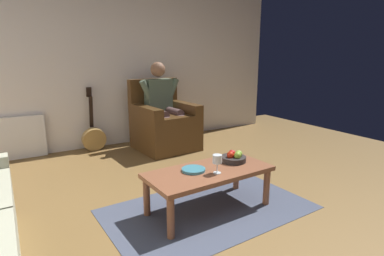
% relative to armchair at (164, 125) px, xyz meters
% --- Properties ---
extents(ground_plane, '(7.36, 7.36, 0.00)m').
position_rel_armchair_xyz_m(ground_plane, '(0.45, 2.46, -0.35)').
color(ground_plane, brown).
extents(wall_back, '(5.64, 0.06, 2.75)m').
position_rel_armchair_xyz_m(wall_back, '(0.45, -0.63, 1.02)').
color(wall_back, white).
rests_on(wall_back, ground).
extents(rug, '(1.88, 1.21, 0.01)m').
position_rel_armchair_xyz_m(rug, '(0.50, 1.96, -0.35)').
color(rug, '#42495C').
rests_on(rug, ground).
extents(armchair, '(0.85, 0.89, 1.03)m').
position_rel_armchair_xyz_m(armchair, '(0.00, 0.00, 0.00)').
color(armchair, '#4D3117').
rests_on(armchair, ground).
extents(person_seated, '(0.66, 0.60, 1.28)m').
position_rel_armchair_xyz_m(person_seated, '(0.00, -0.03, 0.35)').
color(person_seated, '#4F614D').
rests_on(person_seated, ground).
extents(coffee_table, '(1.15, 0.58, 0.39)m').
position_rel_armchair_xyz_m(coffee_table, '(0.50, 1.96, -0.02)').
color(coffee_table, brown).
rests_on(coffee_table, ground).
extents(guitar, '(0.34, 0.21, 0.93)m').
position_rel_armchair_xyz_m(guitar, '(0.94, -0.43, -0.14)').
color(guitar, '#AF8749').
rests_on(guitar, ground).
extents(radiator, '(0.61, 0.06, 0.58)m').
position_rel_armchair_xyz_m(radiator, '(1.87, -0.56, -0.06)').
color(radiator, white).
rests_on(radiator, ground).
extents(wine_glass_near, '(0.08, 0.08, 0.17)m').
position_rel_armchair_xyz_m(wine_glass_near, '(0.48, 2.06, 0.15)').
color(wine_glass_near, silver).
rests_on(wine_glass_near, coffee_table).
extents(fruit_bowl, '(0.24, 0.24, 0.11)m').
position_rel_armchair_xyz_m(fruit_bowl, '(0.17, 1.89, 0.07)').
color(fruit_bowl, '#2C2726').
rests_on(fruit_bowl, coffee_table).
extents(decorative_dish, '(0.21, 0.21, 0.02)m').
position_rel_armchair_xyz_m(decorative_dish, '(0.63, 1.91, 0.05)').
color(decorative_dish, teal).
rests_on(decorative_dish, coffee_table).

